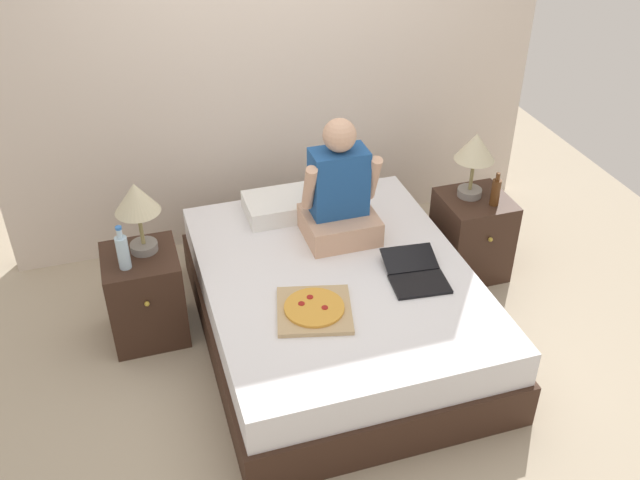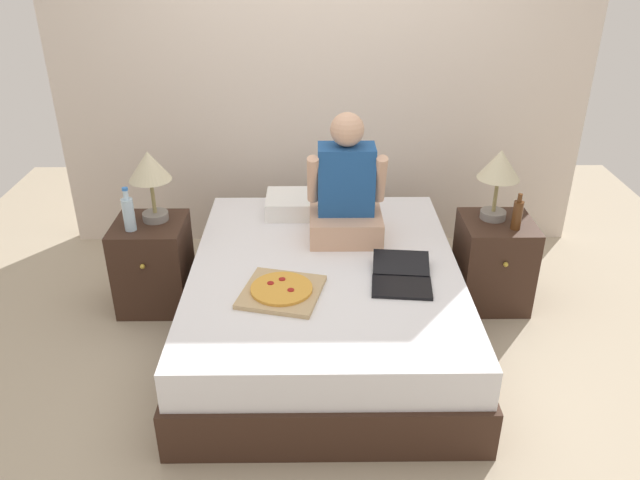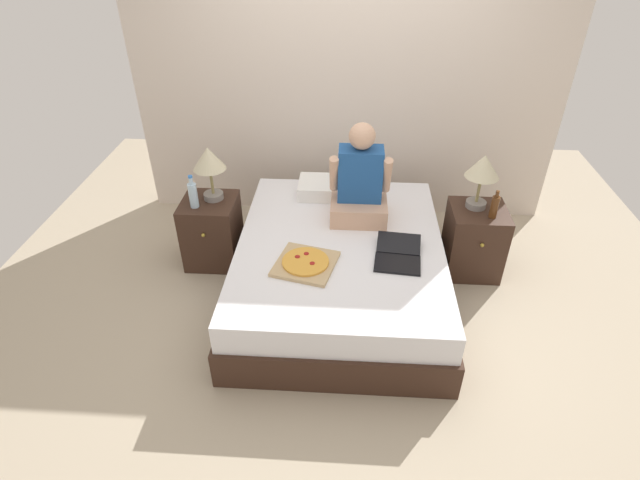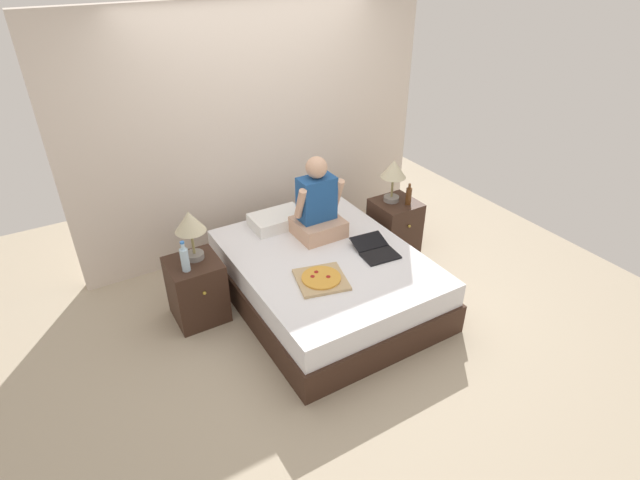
% 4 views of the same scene
% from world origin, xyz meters
% --- Properties ---
extents(ground_plane, '(5.83, 5.83, 0.00)m').
position_xyz_m(ground_plane, '(0.00, 0.00, 0.00)').
color(ground_plane, tan).
extents(wall_back, '(3.83, 0.12, 2.50)m').
position_xyz_m(wall_back, '(0.00, 1.36, 1.25)').
color(wall_back, beige).
rests_on(wall_back, ground).
extents(bed, '(1.57, 1.99, 0.50)m').
position_xyz_m(bed, '(0.00, 0.00, 0.25)').
color(bed, '#382319').
rests_on(bed, ground).
extents(nightstand_left, '(0.44, 0.47, 0.58)m').
position_xyz_m(nightstand_left, '(-1.09, 0.38, 0.29)').
color(nightstand_left, '#382319').
rests_on(nightstand_left, ground).
extents(lamp_on_left_nightstand, '(0.26, 0.26, 0.45)m').
position_xyz_m(lamp_on_left_nightstand, '(-1.05, 0.43, 0.91)').
color(lamp_on_left_nightstand, gray).
rests_on(lamp_on_left_nightstand, nightstand_left).
extents(water_bottle, '(0.07, 0.07, 0.28)m').
position_xyz_m(water_bottle, '(-1.17, 0.29, 0.69)').
color(water_bottle, silver).
rests_on(water_bottle, nightstand_left).
extents(nightstand_right, '(0.44, 0.47, 0.58)m').
position_xyz_m(nightstand_right, '(1.09, 0.38, 0.29)').
color(nightstand_right, '#382319').
rests_on(nightstand_right, ground).
extents(lamp_on_right_nightstand, '(0.26, 0.26, 0.45)m').
position_xyz_m(lamp_on_right_nightstand, '(1.06, 0.43, 0.91)').
color(lamp_on_right_nightstand, gray).
rests_on(lamp_on_right_nightstand, nightstand_right).
extents(beer_bottle, '(0.06, 0.06, 0.23)m').
position_xyz_m(beer_bottle, '(1.16, 0.28, 0.68)').
color(beer_bottle, '#512D14').
rests_on(beer_bottle, nightstand_right).
extents(pillow, '(0.52, 0.34, 0.12)m').
position_xyz_m(pillow, '(-0.12, 0.72, 0.56)').
color(pillow, white).
rests_on(pillow, bed).
extents(person_seated, '(0.47, 0.40, 0.78)m').
position_xyz_m(person_seated, '(0.13, 0.37, 0.79)').
color(person_seated, tan).
rests_on(person_seated, bed).
extents(laptop, '(0.36, 0.44, 0.07)m').
position_xyz_m(laptop, '(0.41, -0.20, 0.52)').
color(laptop, black).
rests_on(laptop, bed).
extents(pizza_box, '(0.48, 0.48, 0.04)m').
position_xyz_m(pizza_box, '(-0.24, -0.31, 0.52)').
color(pizza_box, tan).
rests_on(pizza_box, bed).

